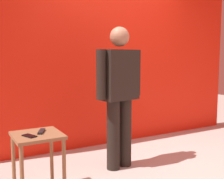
# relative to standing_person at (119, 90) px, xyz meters

# --- Properties ---
(ground_plane) EXTENTS (12.00, 12.00, 0.00)m
(ground_plane) POSITION_rel_standing_person_xyz_m (0.44, -0.51, -0.94)
(ground_plane) COLOR #B7B2A8
(back_wall_red) EXTENTS (4.61, 0.12, 2.99)m
(back_wall_red) POSITION_rel_standing_person_xyz_m (0.44, 0.96, 0.55)
(back_wall_red) COLOR red
(back_wall_red) RESTS_ON ground_plane
(standing_person) EXTENTS (0.67, 0.31, 1.68)m
(standing_person) POSITION_rel_standing_person_xyz_m (0.00, 0.00, 0.00)
(standing_person) COLOR black
(standing_person) RESTS_ON ground_plane
(side_table) EXTENTS (0.44, 0.44, 0.62)m
(side_table) POSITION_rel_standing_person_xyz_m (-1.06, -0.27, -0.44)
(side_table) COLOR olive
(side_table) RESTS_ON ground_plane
(cell_phone) EXTENTS (0.12, 0.16, 0.01)m
(cell_phone) POSITION_rel_standing_person_xyz_m (-1.14, -0.33, -0.32)
(cell_phone) COLOR black
(cell_phone) RESTS_ON side_table
(tv_remote) EXTENTS (0.11, 0.17, 0.02)m
(tv_remote) POSITION_rel_standing_person_xyz_m (-1.01, -0.24, -0.31)
(tv_remote) COLOR black
(tv_remote) RESTS_ON side_table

